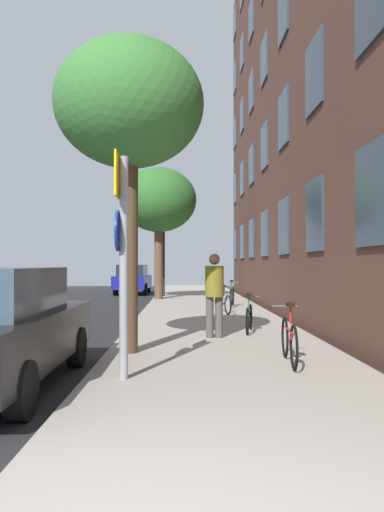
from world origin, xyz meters
The scene contains 14 objects.
ground_plane centered at (-2.40, 15.00, 0.00)m, with size 41.80×41.80×0.00m, color #332D28.
road_asphalt centered at (-4.50, 15.00, 0.01)m, with size 7.00×38.00×0.01m, color #232326.
sidewalk centered at (1.10, 15.00, 0.06)m, with size 4.20×38.00×0.12m, color #9E9389.
building_facade centered at (3.69, 14.50, 8.75)m, with size 0.56×27.00×17.46m.
sign_post centered at (-0.47, 4.38, 1.92)m, with size 0.16×0.60×3.06m.
traffic_light centered at (-0.69, 21.97, 2.60)m, with size 0.43×0.24×3.62m.
tree_near centered at (-0.59, 6.43, 4.46)m, with size 2.66×2.66×5.53m.
tree_far centered at (-0.73, 19.96, 4.51)m, with size 3.39×3.39×5.87m.
bicycle_0 centered at (2.02, 5.38, 0.50)m, with size 0.42×1.70×0.97m.
bicycle_1 centered at (1.87, 9.02, 0.47)m, with size 0.49×1.55×0.89m.
bicycle_2 centered at (1.62, 13.38, 0.47)m, with size 0.53×1.62×0.90m.
bicycle_3 centered at (2.14, 15.76, 0.50)m, with size 0.46×1.66×0.98m.
pedestrian_0 centered at (1.03, 8.17, 1.14)m, with size 0.50×0.50×1.78m.
car_1 centered at (-2.43, 25.39, 0.84)m, with size 1.87×4.01×1.62m.
Camera 1 is at (0.36, -2.45, 1.68)m, focal length 35.22 mm.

